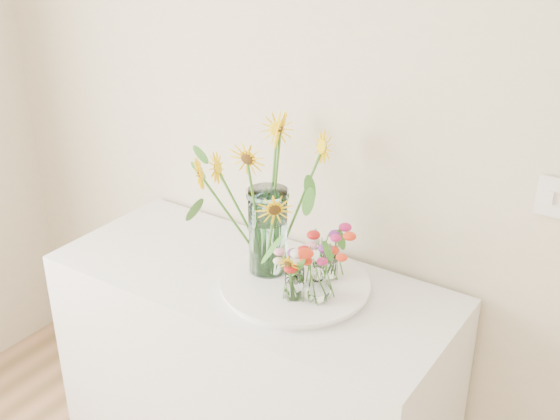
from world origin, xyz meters
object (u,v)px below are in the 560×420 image
object	(u,v)px
mason_jar	(268,231)
tray	(295,286)
small_vase_a	(294,284)
small_vase_c	(329,264)
small_vase_b	(317,282)
counter	(253,382)

from	to	relation	value
mason_jar	tray	bearing A→B (deg)	-7.64
small_vase_a	small_vase_c	size ratio (longest dim) A/B	0.98
tray	small_vase_b	bearing A→B (deg)	-23.96
tray	small_vase_a	distance (m)	0.11
small_vase_a	small_vase_c	xyz separation A→B (m)	(0.03, 0.17, 0.00)
small_vase_c	small_vase_a	bearing A→B (deg)	-99.25
counter	small_vase_a	distance (m)	0.57
counter	small_vase_c	bearing A→B (deg)	23.55
small_vase_a	small_vase_c	bearing A→B (deg)	80.75
counter	tray	xyz separation A→B (m)	(0.17, 0.02, 0.46)
mason_jar	small_vase_c	xyz separation A→B (m)	(0.19, 0.07, -0.10)
tray	small_vase_a	world-z (taller)	small_vase_a
counter	tray	size ratio (longest dim) A/B	3.00
mason_jar	small_vase_a	distance (m)	0.21
mason_jar	small_vase_b	xyz separation A→B (m)	(0.23, -0.07, -0.08)
small_vase_b	mason_jar	bearing A→B (deg)	164.14
tray	small_vase_b	distance (m)	0.15
small_vase_a	tray	bearing A→B (deg)	120.63
tray	small_vase_a	bearing A→B (deg)	-59.37
mason_jar	small_vase_a	bearing A→B (deg)	-29.47
tray	small_vase_c	xyz separation A→B (m)	(0.07, 0.09, 0.07)
tray	mason_jar	size ratio (longest dim) A/B	1.57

